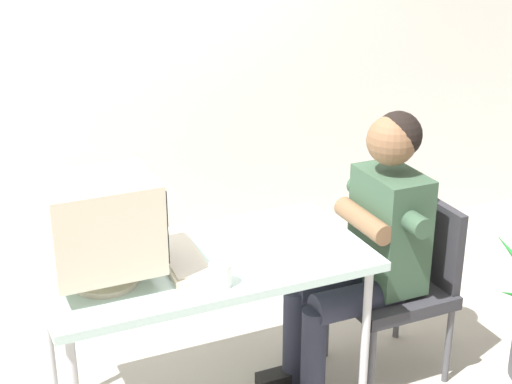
# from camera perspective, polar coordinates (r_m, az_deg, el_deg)

# --- Properties ---
(wall_back) EXTENTS (8.00, 0.10, 3.00)m
(wall_back) POSITION_cam_1_polar(r_m,az_deg,el_deg) (4.31, -6.91, 12.88)
(wall_back) COLOR silver
(wall_back) RESTS_ON ground_plane
(desk) EXTENTS (1.34, 0.68, 0.75)m
(desk) POSITION_cam_1_polar(r_m,az_deg,el_deg) (3.21, -3.75, -5.68)
(desk) COLOR #B7B7BC
(desk) RESTS_ON ground_plane
(crt_monitor) EXTENTS (0.41, 0.34, 0.42)m
(crt_monitor) POSITION_cam_1_polar(r_m,az_deg,el_deg) (2.94, -11.13, -2.36)
(crt_monitor) COLOR beige
(crt_monitor) RESTS_ON desk
(keyboard) EXTENTS (0.19, 0.48, 0.03)m
(keyboard) POSITION_cam_1_polar(r_m,az_deg,el_deg) (3.17, -5.54, -4.67)
(keyboard) COLOR beige
(keyboard) RESTS_ON desk
(office_chair) EXTENTS (0.47, 0.47, 0.83)m
(office_chair) POSITION_cam_1_polar(r_m,az_deg,el_deg) (3.67, 10.56, -6.13)
(office_chair) COLOR #4C4C51
(office_chair) RESTS_ON ground_plane
(person_seated) EXTENTS (0.70, 0.55, 1.27)m
(person_seated) POSITION_cam_1_polar(r_m,az_deg,el_deg) (3.47, 8.22, -3.51)
(person_seated) COLOR #334C38
(person_seated) RESTS_ON ground_plane
(desk_mug) EXTENTS (0.09, 0.10, 0.09)m
(desk_mug) POSITION_cam_1_polar(r_m,az_deg,el_deg) (2.96, -2.63, -6.00)
(desk_mug) COLOR white
(desk_mug) RESTS_ON desk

